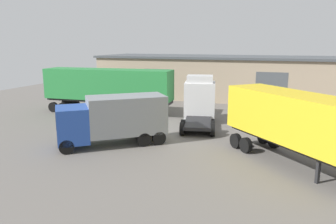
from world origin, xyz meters
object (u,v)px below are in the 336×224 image
at_px(tractor_unit_white, 199,101).
at_px(box_truck_blue, 113,118).
at_px(container_trailer_green, 107,85).
at_px(container_trailer_black, 296,120).
at_px(gravel_pile, 324,117).

xyz_separation_m(tractor_unit_white, box_truck_blue, (-3.75, -7.73, -0.05)).
relative_size(container_trailer_green, container_trailer_black, 1.51).
distance_m(tractor_unit_white, container_trailer_black, 10.57).
bearing_deg(box_truck_blue, tractor_unit_white, -154.31).
relative_size(container_trailer_black, box_truck_blue, 1.19).
height_order(tractor_unit_white, box_truck_blue, tractor_unit_white).
height_order(container_trailer_black, gravel_pile, container_trailer_black).
bearing_deg(container_trailer_green, container_trailer_black, -31.61).
height_order(box_truck_blue, gravel_pile, box_truck_blue).
xyz_separation_m(container_trailer_green, box_truck_blue, (5.40, -8.66, -0.85)).
xyz_separation_m(container_trailer_black, box_truck_blue, (-10.99, -0.07, -0.72)).
relative_size(container_trailer_black, gravel_pile, 2.07).
relative_size(tractor_unit_white, box_truck_blue, 0.96).
xyz_separation_m(tractor_unit_white, gravel_pile, (9.82, 3.22, -1.27)).
distance_m(tractor_unit_white, box_truck_blue, 8.60).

